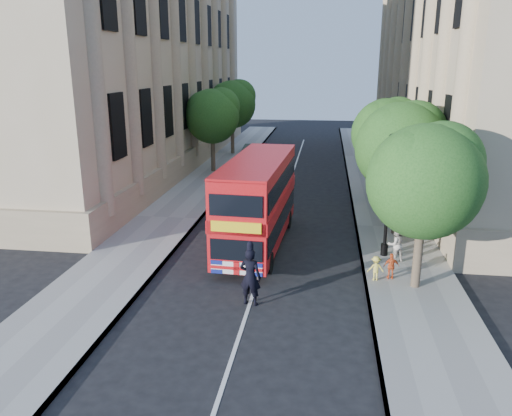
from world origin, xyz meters
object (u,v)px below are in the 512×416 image
at_px(lamp_post, 388,201).
at_px(police_constable, 250,277).
at_px(box_van, 258,172).
at_px(woman_pedestrian, 395,244).
at_px(double_decker_bus, 258,200).

height_order(lamp_post, police_constable, lamp_post).
relative_size(lamp_post, box_van, 1.02).
bearing_deg(lamp_post, woman_pedestrian, -63.02).
bearing_deg(double_decker_bus, woman_pedestrian, -9.97).
relative_size(double_decker_bus, woman_pedestrian, 5.73).
relative_size(double_decker_bus, box_van, 1.70).
relative_size(box_van, police_constable, 2.49).
bearing_deg(lamp_post, double_decker_bus, 172.98).
bearing_deg(double_decker_bus, box_van, 100.72).
bearing_deg(woman_pedestrian, box_van, -82.23).
distance_m(double_decker_bus, woman_pedestrian, 6.13).
relative_size(lamp_post, woman_pedestrian, 3.45).
height_order(lamp_post, box_van, lamp_post).
relative_size(double_decker_bus, police_constable, 4.23).
height_order(police_constable, woman_pedestrian, police_constable).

